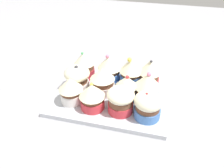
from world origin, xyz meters
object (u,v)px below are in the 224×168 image
cupcake_5 (126,87)px  cupcake_4 (147,87)px  napkin (23,90)px  cupcake_0 (149,73)px  baking_tray (112,95)px  cupcake_1 (131,70)px  cupcake_11 (71,90)px  cupcake_2 (109,67)px  cupcake_9 (121,100)px  cupcake_3 (84,65)px  cupcake_8 (148,105)px  cupcake_6 (102,81)px  cupcake_10 (92,96)px  cupcake_7 (78,77)px

cupcake_5 → cupcake_4: bearing=-175.4°
napkin → cupcake_0: bearing=-163.9°
cupcake_4 → baking_tray: bearing=-2.2°
cupcake_1 → cupcake_11: bearing=42.5°
cupcake_2 → cupcake_11: 13.54cm
cupcake_1 → cupcake_5: size_ratio=1.21×
cupcake_2 → cupcake_9: cupcake_2 is taller
cupcake_0 → cupcake_3: bearing=0.6°
cupcake_2 → cupcake_8: (-12.16, 12.76, -0.60)cm
cupcake_1 → cupcake_6: cupcake_1 is taller
cupcake_2 → cupcake_6: size_ratio=1.06×
cupcake_4 → cupcake_8: (-0.92, 6.01, -0.70)cm
cupcake_10 → cupcake_11: (5.66, -0.89, 0.09)cm
cupcake_0 → cupcake_8: bearing=95.3°
cupcake_3 → cupcake_7: cupcake_3 is taller
cupcake_2 → cupcake_9: (-5.91, 12.39, -0.58)cm
cupcake_6 → cupcake_9: bearing=135.5°
cupcake_4 → cupcake_11: 18.40cm
baking_tray → cupcake_10: 8.22cm
cupcake_9 → cupcake_0: bearing=-112.8°
cupcake_3 → cupcake_11: size_ratio=1.15×
cupcake_0 → cupcake_9: 13.16cm
cupcake_3 → cupcake_9: size_ratio=1.23×
cupcake_2 → cupcake_4: size_ratio=0.97×
baking_tray → cupcake_8: cupcake_8 is taller
cupcake_3 → cupcake_9: cupcake_3 is taller
cupcake_7 → cupcake_9: cupcake_7 is taller
cupcake_5 → baking_tray: bearing=-10.9°
cupcake_7 → cupcake_6: bearing=177.4°
cupcake_2 → cupcake_10: bearing=86.6°
cupcake_0 → baking_tray: bearing=35.4°
cupcake_11 → cupcake_5: bearing=-159.3°
cupcake_0 → cupcake_3: cupcake_0 is taller
cupcake_0 → cupcake_5: cupcake_0 is taller
cupcake_5 → cupcake_8: size_ratio=1.00×
cupcake_6 → cupcake_8: 13.80cm
cupcake_3 → cupcake_11: cupcake_3 is taller
baking_tray → cupcake_0: 11.50cm
baking_tray → cupcake_3: bearing=-32.0°
cupcake_4 → napkin: size_ratio=0.67×
cupcake_1 → cupcake_6: 8.79cm
cupcake_10 → cupcake_4: bearing=-153.2°
baking_tray → cupcake_10: size_ratio=4.18×
cupcake_6 → cupcake_7: cupcake_6 is taller
cupcake_4 → cupcake_6: bearing=-1.4°
napkin → cupcake_1: bearing=-161.4°
baking_tray → cupcake_0: (-8.61, -6.13, 4.53)cm
cupcake_7 → cupcake_10: bearing=132.8°
cupcake_7 → cupcake_11: bearing=95.0°
cupcake_9 → cupcake_10: 6.68cm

